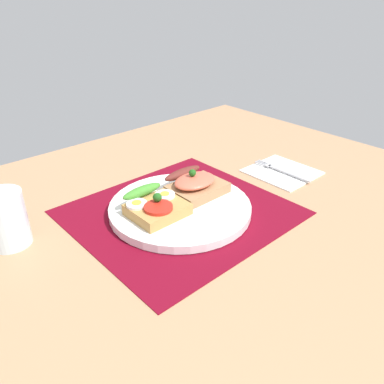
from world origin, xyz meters
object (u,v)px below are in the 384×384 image
Objects in this scene: napkin at (282,171)px; drinking_glass at (6,219)px; sandwich_egg_tomato at (155,206)px; fork at (280,170)px; plate at (180,208)px; sandwich_salmon at (195,184)px.

napkin is 1.50× the size of drinking_glass.
sandwich_egg_tomato is 33.71cm from fork.
fork is at bearing -14.04° from drinking_glass.
plate is 2.70× the size of sandwich_egg_tomato.
sandwich_salmon reaches higher than napkin.
sandwich_egg_tomato reaches higher than fork.
sandwich_salmon is at bearing 170.76° from fork.
sandwich_salmon reaches higher than fork.
drinking_glass is at bearing 165.99° from napkin.
sandwich_egg_tomato reaches higher than plate.
plate is 5.83cm from sandwich_egg_tomato.
plate is 28.80cm from napkin.
fork is (-0.54, 0.11, 0.46)cm from napkin.
napkin is 0.72cm from fork.
sandwich_egg_tomato is 10.48cm from sandwich_salmon.
napkin is (28.69, -2.36, -0.77)cm from plate.
sandwich_egg_tomato is 0.92× the size of sandwich_salmon.
sandwich_egg_tomato is at bearing 175.17° from fork.
drinking_glass is at bearing 153.19° from sandwich_egg_tomato.
fork is 57.02cm from drinking_glass.
fork is 1.57× the size of drinking_glass.
drinking_glass reaches higher than sandwich_salmon.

